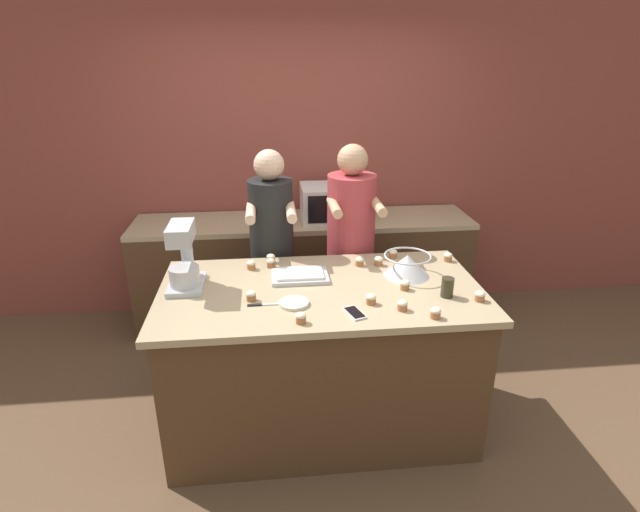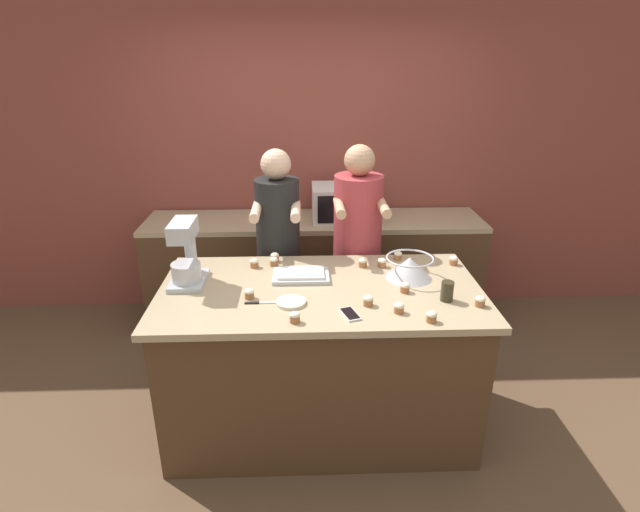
{
  "view_description": "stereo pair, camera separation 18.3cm",
  "coord_description": "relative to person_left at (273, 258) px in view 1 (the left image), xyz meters",
  "views": [
    {
      "loc": [
        -0.28,
        -2.59,
        2.21
      ],
      "look_at": [
        0.0,
        0.05,
        1.13
      ],
      "focal_mm": 28.0,
      "sensor_mm": 36.0,
      "label": 1
    },
    {
      "loc": [
        -0.1,
        -2.61,
        2.21
      ],
      "look_at": [
        0.0,
        0.05,
        1.13
      ],
      "focal_mm": 28.0,
      "sensor_mm": 36.0,
      "label": 2
    }
  ],
  "objects": [
    {
      "name": "person_right",
      "position": [
        0.56,
        0.0,
        0.0
      ],
      "size": [
        0.35,
        0.51,
        1.66
      ],
      "color": "brown",
      "rests_on": "ground_plane"
    },
    {
      "name": "cupcake_10",
      "position": [
        -0.14,
        -0.37,
        0.11
      ],
      "size": [
        0.05,
        0.05,
        0.06
      ],
      "color": "#9E6038",
      "rests_on": "island_counter"
    },
    {
      "name": "stand_mixer",
      "position": [
        -0.51,
        -0.59,
        0.25
      ],
      "size": [
        0.2,
        0.3,
        0.39
      ],
      "color": "#B2B7BC",
      "rests_on": "island_counter"
    },
    {
      "name": "small_plate",
      "position": [
        0.1,
        -0.88,
        0.09
      ],
      "size": [
        0.16,
        0.16,
        0.02
      ],
      "color": "beige",
      "rests_on": "island_counter"
    },
    {
      "name": "island_counter",
      "position": [
        0.27,
        -0.69,
        -0.39
      ],
      "size": [
        1.87,
        0.99,
        0.95
      ],
      "color": "#4C331E",
      "rests_on": "ground_plane"
    },
    {
      "name": "microwave_oven",
      "position": [
        0.53,
        0.66,
        0.2
      ],
      "size": [
        0.54,
        0.39,
        0.28
      ],
      "color": "silver",
      "rests_on": "back_counter"
    },
    {
      "name": "cupcake_2",
      "position": [
        0.52,
        -0.91,
        0.11
      ],
      "size": [
        0.05,
        0.05,
        0.06
      ],
      "color": "#9E6038",
      "rests_on": "island_counter"
    },
    {
      "name": "knife",
      "position": [
        -0.05,
        -0.87,
        0.08
      ],
      "size": [
        0.22,
        0.02,
        0.01
      ],
      "color": "#BCBCC1",
      "rests_on": "island_counter"
    },
    {
      "name": "baking_tray",
      "position": [
        0.16,
        -0.54,
        0.1
      ],
      "size": [
        0.34,
        0.23,
        0.04
      ],
      "color": "#BCBCC1",
      "rests_on": "island_counter"
    },
    {
      "name": "cupcake_0",
      "position": [
        0.67,
        -1.0,
        0.11
      ],
      "size": [
        0.05,
        0.05,
        0.06
      ],
      "color": "#9E6038",
      "rests_on": "island_counter"
    },
    {
      "name": "cupcake_4",
      "position": [
        -0.01,
        -0.28,
        0.11
      ],
      "size": [
        0.05,
        0.05,
        0.06
      ],
      "color": "#9E6038",
      "rests_on": "island_counter"
    },
    {
      "name": "mixing_bowl",
      "position": [
        0.81,
        -0.57,
        0.15
      ],
      "size": [
        0.29,
        0.29,
        0.13
      ],
      "color": "#BCBCC1",
      "rests_on": "island_counter"
    },
    {
      "name": "cupcake_5",
      "position": [
        0.75,
        -0.76,
        0.11
      ],
      "size": [
        0.05,
        0.05,
        0.06
      ],
      "color": "#9E6038",
      "rests_on": "island_counter"
    },
    {
      "name": "cupcake_12",
      "position": [
        0.8,
        -0.28,
        0.11
      ],
      "size": [
        0.05,
        0.05,
        0.06
      ],
      "color": "#9E6038",
      "rests_on": "island_counter"
    },
    {
      "name": "ground_plane",
      "position": [
        0.27,
        -0.69,
        -0.87
      ],
      "size": [
        16.0,
        16.0,
        0.0
      ],
      "primitive_type": "plane",
      "color": "brown"
    },
    {
      "name": "cupcake_3",
      "position": [
        0.82,
        -1.1,
        0.11
      ],
      "size": [
        0.05,
        0.05,
        0.06
      ],
      "color": "#9E6038",
      "rests_on": "island_counter"
    },
    {
      "name": "cupcake_1",
      "position": [
        -0.13,
        -0.81,
        0.11
      ],
      "size": [
        0.05,
        0.05,
        0.06
      ],
      "color": "#9E6038",
      "rests_on": "island_counter"
    },
    {
      "name": "cupcake_13",
      "position": [
        1.14,
        -0.38,
        0.11
      ],
      "size": [
        0.05,
        0.05,
        0.06
      ],
      "color": "#9E6038",
      "rests_on": "island_counter"
    },
    {
      "name": "cupcake_7",
      "position": [
        0.55,
        -0.39,
        0.11
      ],
      "size": [
        0.05,
        0.05,
        0.06
      ],
      "color": "#9E6038",
      "rests_on": "island_counter"
    },
    {
      "name": "back_counter",
      "position": [
        0.27,
        0.66,
        -0.4
      ],
      "size": [
        2.8,
        0.6,
        0.93
      ],
      "color": "#4C331E",
      "rests_on": "ground_plane"
    },
    {
      "name": "cupcake_6",
      "position": [
        0.13,
        -1.08,
        0.11
      ],
      "size": [
        0.05,
        0.05,
        0.06
      ],
      "color": "#9E6038",
      "rests_on": "island_counter"
    },
    {
      "name": "cupcake_8",
      "position": [
        -0.01,
        -0.35,
        0.11
      ],
      "size": [
        0.05,
        0.05,
        0.06
      ],
      "color": "#9E6038",
      "rests_on": "island_counter"
    },
    {
      "name": "cupcake_9",
      "position": [
        1.12,
        -0.94,
        0.11
      ],
      "size": [
        0.05,
        0.05,
        0.06
      ],
      "color": "#9E6038",
      "rests_on": "island_counter"
    },
    {
      "name": "person_left",
      "position": [
        0.0,
        0.0,
        0.0
      ],
      "size": [
        0.32,
        0.49,
        1.63
      ],
      "color": "#33384C",
      "rests_on": "ground_plane"
    },
    {
      "name": "cell_phone",
      "position": [
        0.41,
        -1.02,
        0.09
      ],
      "size": [
        0.11,
        0.16,
        0.01
      ],
      "color": "silver",
      "rests_on": "island_counter"
    },
    {
      "name": "drinking_glass",
      "position": [
        0.96,
        -0.87,
        0.14
      ],
      "size": [
        0.07,
        0.07,
        0.11
      ],
      "color": "#332D1E",
      "rests_on": "island_counter"
    },
    {
      "name": "cupcake_11",
      "position": [
        0.67,
        -0.39,
        0.11
      ],
      "size": [
        0.05,
        0.05,
        0.06
      ],
      "color": "#9E6038",
      "rests_on": "island_counter"
    },
    {
      "name": "back_wall",
      "position": [
        0.27,
        1.01,
        0.48
      ],
      "size": [
        10.0,
        0.06,
        2.7
      ],
      "color": "brown",
      "rests_on": "ground_plane"
    }
  ]
}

